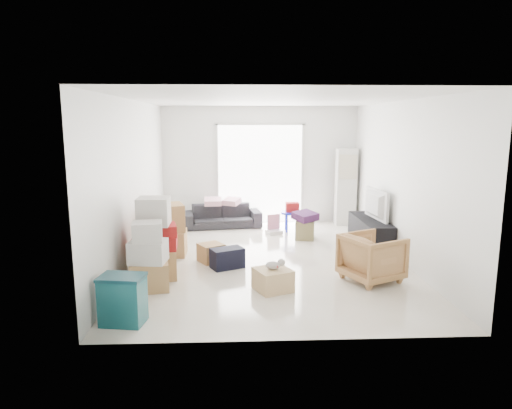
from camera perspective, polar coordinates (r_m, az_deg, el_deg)
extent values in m
cube|color=white|center=(8.00, 1.63, -7.64)|extent=(4.50, 6.00, 0.24)
cube|color=white|center=(7.63, 1.75, 13.87)|extent=(4.50, 6.00, 0.24)
cube|color=white|center=(10.77, 0.47, 5.00)|extent=(4.50, 0.24, 2.70)
cube|color=white|center=(4.62, 4.54, -2.16)|extent=(4.50, 0.24, 2.70)
cube|color=white|center=(7.87, -15.81, 2.65)|extent=(0.24, 6.00, 2.70)
cube|color=white|center=(8.20, 18.46, 2.81)|extent=(0.24, 6.00, 2.70)
cube|color=white|center=(10.66, 0.50, 3.86)|extent=(2.00, 0.01, 2.30)
cube|color=silver|center=(10.64, -4.89, 3.81)|extent=(0.06, 0.04, 2.30)
cube|color=silver|center=(10.75, 5.85, 3.86)|extent=(0.06, 0.04, 2.30)
cube|color=silver|center=(10.58, 0.52, 10.06)|extent=(2.10, 0.04, 0.06)
cube|color=silver|center=(10.65, 11.14, 2.17)|extent=(0.45, 0.30, 1.75)
cube|color=black|center=(9.01, 14.09, -3.38)|extent=(0.47, 1.57, 0.52)
imported|color=black|center=(8.94, 14.18, -1.34)|extent=(0.67, 1.04, 0.13)
imported|color=#29292E|center=(10.30, -4.26, -0.97)|extent=(1.78, 0.75, 0.68)
cube|color=#D49BAC|center=(10.18, -5.41, 1.18)|extent=(0.42, 0.35, 0.13)
cube|color=#D49BAC|center=(10.19, -3.06, 1.23)|extent=(0.49, 0.46, 0.13)
imported|color=tan|center=(7.03, 14.30, -6.17)|extent=(0.97, 0.99, 0.78)
cube|color=#145055|center=(5.72, -16.24, -12.81)|extent=(0.54, 0.41, 0.27)
cube|color=#145055|center=(5.62, -16.38, -10.23)|extent=(0.54, 0.41, 0.27)
cube|color=#0C333D|center=(5.57, -16.47, -8.71)|extent=(0.56, 0.43, 0.04)
cube|color=#A5754A|center=(6.69, -13.20, -8.67)|extent=(0.61, 0.54, 0.40)
cube|color=beige|center=(6.59, -13.33, -5.74)|extent=(0.53, 0.45, 0.31)
cube|color=beige|center=(6.51, -13.43, -3.29)|extent=(0.45, 0.41, 0.27)
cube|color=#A5754A|center=(7.19, -12.42, -7.13)|extent=(0.70, 0.70, 0.44)
cube|color=red|center=(7.10, -12.52, -4.68)|extent=(0.69, 0.49, 0.20)
cube|color=red|center=(7.06, -12.58, -3.21)|extent=(0.71, 0.55, 0.18)
cube|color=beige|center=(7.00, -12.67, -0.84)|extent=(0.47, 0.44, 0.42)
cube|color=#A5754A|center=(8.28, -10.87, -4.74)|extent=(0.62, 0.51, 0.44)
cube|color=#A5754A|center=(8.17, -10.98, -1.62)|extent=(0.66, 0.66, 0.48)
cube|color=#A5754A|center=(7.81, -5.63, -6.02)|extent=(0.51, 0.51, 0.31)
cube|color=black|center=(7.47, -3.61, -6.70)|extent=(0.59, 0.50, 0.33)
cube|color=olive|center=(9.30, 6.13, -3.19)|extent=(0.44, 0.44, 0.37)
cube|color=#4B2257|center=(9.24, 6.16, -1.65)|extent=(0.56, 0.56, 0.14)
cylinder|color=#131FC6|center=(9.89, 4.55, -1.01)|extent=(0.50, 0.50, 0.04)
cylinder|color=#131FC6|center=(10.07, 5.15, -2.07)|extent=(0.04, 0.04, 0.39)
cylinder|color=#131FC6|center=(10.04, 3.73, -2.09)|extent=(0.04, 0.04, 0.39)
cylinder|color=#131FC6|center=(9.80, 3.89, -2.40)|extent=(0.04, 0.04, 0.39)
cylinder|color=#131FC6|center=(9.83, 5.34, -2.38)|extent=(0.04, 0.04, 0.39)
cube|color=red|center=(9.87, 4.56, -0.33)|extent=(0.28, 0.22, 0.20)
cube|color=silver|center=(9.71, 2.26, -3.45)|extent=(0.37, 0.35, 0.07)
cube|color=pink|center=(9.77, 2.22, -2.15)|extent=(0.28, 0.13, 0.33)
cube|color=tan|center=(6.51, 2.12, -9.36)|extent=(0.61, 0.61, 0.31)
ellipsoid|color=#B2ADA8|center=(6.44, 2.13, -7.60)|extent=(0.21, 0.14, 0.11)
cube|color=red|center=(6.44, 2.13, -7.57)|extent=(0.15, 0.13, 0.03)
sphere|color=#B2ADA8|center=(6.47, 3.18, -7.26)|extent=(0.11, 0.11, 0.11)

